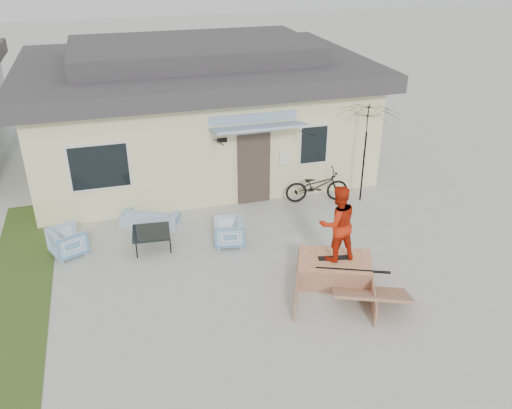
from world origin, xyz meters
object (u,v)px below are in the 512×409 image
object	(u,v)px
loveseat	(150,214)
bicycle	(317,182)
skateboard	(335,258)
skater	(338,222)
skate_ramp	(334,270)
coffee_table	(152,239)
armchair_left	(67,240)
armchair_right	(229,231)
patio_umbrella	(365,144)

from	to	relation	value
loveseat	bicycle	world-z (taller)	bicycle
skateboard	skater	xyz separation A→B (m)	(0.00, 0.00, 0.90)
skateboard	skater	world-z (taller)	skater
loveseat	skate_ramp	bearing A→B (deg)	158.07
coffee_table	skater	xyz separation A→B (m)	(3.83, -2.52, 1.24)
bicycle	skate_ramp	xyz separation A→B (m)	(-1.13, -3.88, -0.32)
armchair_left	armchair_right	world-z (taller)	armchair_left
patio_umbrella	skateboard	distance (m)	4.43
loveseat	armchair_left	size ratio (longest dim) A/B	1.98
armchair_right	skater	xyz separation A→B (m)	(1.93, -2.15, 1.08)
armchair_left	skater	world-z (taller)	skater
bicycle	patio_umbrella	world-z (taller)	patio_umbrella
skater	coffee_table	bearing A→B (deg)	-36.11
loveseat	patio_umbrella	xyz separation A→B (m)	(6.12, -0.24, 1.45)
skater	loveseat	bearing A→B (deg)	-48.02
loveseat	armchair_left	world-z (taller)	armchair_left
loveseat	armchair_right	size ratio (longest dim) A/B	2.06
loveseat	skateboard	world-z (taller)	loveseat
patio_umbrella	bicycle	bearing A→B (deg)	167.01
patio_umbrella	coffee_table	bearing A→B (deg)	-170.73
coffee_table	skate_ramp	xyz separation A→B (m)	(3.81, -2.57, 0.04)
armchair_left	coffee_table	distance (m)	2.02
skater	bicycle	bearing A→B (deg)	-108.89
loveseat	patio_umbrella	distance (m)	6.29
patio_umbrella	skater	xyz separation A→B (m)	(-2.39, -3.53, -0.29)
bicycle	skater	world-z (taller)	skater
armchair_right	bicycle	bearing A→B (deg)	130.00
armchair_right	coffee_table	bearing A→B (deg)	-90.11
armchair_right	coffee_table	distance (m)	1.94
skate_ramp	skater	world-z (taller)	skater
armchair_right	bicycle	distance (m)	3.48
skateboard	armchair_right	bearing A→B (deg)	143.06
skate_ramp	skateboard	xyz separation A→B (m)	(0.02, 0.05, 0.29)
skate_ramp	skateboard	distance (m)	0.30
armchair_right	skater	world-z (taller)	skater
loveseat	skateboard	xyz separation A→B (m)	(3.73, -3.77, 0.26)
bicycle	skater	size ratio (longest dim) A/B	1.05
skate_ramp	skater	distance (m)	1.19
patio_umbrella	skater	world-z (taller)	skater
coffee_table	skateboard	size ratio (longest dim) A/B	1.21
skater	skate_ramp	bearing A→B (deg)	64.64
coffee_table	patio_umbrella	size ratio (longest dim) A/B	0.40
armchair_right	skate_ramp	world-z (taller)	armchair_right
patio_umbrella	loveseat	bearing A→B (deg)	177.80
skater	armchair_left	bearing A→B (deg)	-28.15
loveseat	coffee_table	size ratio (longest dim) A/B	1.70
armchair_left	bicycle	bearing A→B (deg)	-104.99
armchair_left	armchair_right	bearing A→B (deg)	-122.76
skateboard	bicycle	bearing A→B (deg)	84.91
skateboard	skater	distance (m)	0.90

